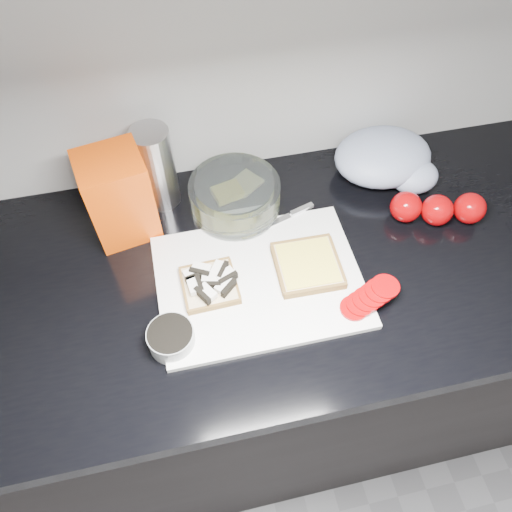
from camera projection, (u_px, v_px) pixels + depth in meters
The scene contains 14 objects.
base_cabinet at pixel (287, 354), 1.41m from camera, with size 3.50×0.60×0.86m, color black.
countertop at pixel (298, 264), 1.04m from camera, with size 3.50×0.64×0.04m, color black.
cutting_board at pixel (259, 281), 0.99m from camera, with size 0.40×0.30×0.01m, color white.
bread_left at pixel (209, 283), 0.96m from camera, with size 0.11×0.11×0.03m.
bread_right at pixel (308, 265), 0.99m from camera, with size 0.13×0.13×0.02m.
tomato_slices at pixel (370, 297), 0.94m from camera, with size 0.14×0.09×0.03m.
knife at pixel (287, 216), 1.07m from camera, with size 0.17×0.06×0.01m.
seed_tub at pixel (171, 338), 0.89m from camera, with size 0.09×0.09×0.04m.
tub_lid at pixel (254, 242), 1.05m from camera, with size 0.10×0.10×0.01m, color white.
glass_bowl at pixel (235, 198), 1.07m from camera, with size 0.19×0.19×0.08m.
bread_bag at pixel (118, 196), 0.99m from camera, with size 0.12×0.11×0.19m, color #E44503.
steel_canister at pixel (156, 168), 1.04m from camera, with size 0.08×0.08×0.19m, color #AEAEB3.
grocery_bag at pixel (387, 160), 1.13m from camera, with size 0.23×0.20×0.10m.
whole_tomatoes at pixel (438, 208), 1.06m from camera, with size 0.20×0.10×0.07m.
Camera 1 is at (-0.21, 0.64, 1.74)m, focal length 35.00 mm.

